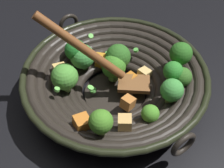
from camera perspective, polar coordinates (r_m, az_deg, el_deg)
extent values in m
plane|color=black|center=(0.68, 0.53, -2.21)|extent=(4.00, 4.00, 0.00)
cylinder|color=black|center=(0.68, 0.53, -1.93)|extent=(0.14, 0.14, 0.01)
torus|color=black|center=(0.67, 0.54, -1.19)|extent=(0.20, 0.20, 0.02)
torus|color=black|center=(0.66, 0.55, -0.71)|extent=(0.23, 0.23, 0.02)
torus|color=black|center=(0.65, 0.55, -0.23)|extent=(0.26, 0.26, 0.02)
torus|color=black|center=(0.65, 0.56, 0.26)|extent=(0.29, 0.29, 0.02)
torus|color=black|center=(0.64, 0.56, 0.76)|extent=(0.32, 0.32, 0.02)
torus|color=black|center=(0.64, 0.57, 1.27)|extent=(0.35, 0.35, 0.02)
torus|color=black|center=(0.63, 0.57, 1.79)|extent=(0.38, 0.38, 0.02)
torus|color=black|center=(0.62, 0.58, 2.31)|extent=(0.40, 0.40, 0.01)
torus|color=black|center=(0.53, 13.79, -11.44)|extent=(0.05, 0.02, 0.05)
torus|color=black|center=(0.77, -8.44, 11.62)|extent=(0.05, 0.02, 0.05)
cylinder|color=#689E41|center=(0.70, -6.94, 4.68)|extent=(0.02, 0.03, 0.02)
sphere|color=#207226|center=(0.68, -7.17, 6.61)|extent=(0.05, 0.05, 0.05)
cylinder|color=#678F4F|center=(0.70, 1.17, 3.19)|extent=(0.04, 0.04, 0.02)
sphere|color=#2C6421|center=(0.67, 1.21, 5.39)|extent=(0.06, 0.06, 0.06)
cylinder|color=#6DA145|center=(0.69, 0.32, 1.55)|extent=(0.03, 0.03, 0.02)
sphere|color=#3D8126|center=(0.66, 0.33, 3.49)|extent=(0.06, 0.06, 0.06)
cylinder|color=#64AE41|center=(0.64, 11.51, 0.86)|extent=(0.03, 0.03, 0.02)
sphere|color=#2D812A|center=(0.62, 11.85, 2.50)|extent=(0.04, 0.04, 0.04)
cylinder|color=#88C34B|center=(0.59, 7.30, -6.97)|extent=(0.02, 0.02, 0.01)
sphere|color=#478E28|center=(0.57, 7.49, -5.75)|extent=(0.04, 0.04, 0.04)
cylinder|color=#549441|center=(0.70, -5.65, 3.56)|extent=(0.03, 0.03, 0.01)
sphere|color=green|center=(0.68, -5.83, 5.38)|extent=(0.06, 0.06, 0.06)
cylinder|color=#739E49|center=(0.64, -8.88, -0.76)|extent=(0.02, 0.02, 0.02)
sphere|color=#509D39|center=(0.62, -9.24, 1.40)|extent=(0.06, 0.06, 0.06)
cylinder|color=olive|center=(0.53, -2.10, -9.18)|extent=(0.02, 0.02, 0.02)
sphere|color=#478626|center=(0.51, -2.19, -7.35)|extent=(0.04, 0.04, 0.04)
cylinder|color=#76A152|center=(0.61, 11.26, -2.96)|extent=(0.03, 0.03, 0.02)
sphere|color=green|center=(0.59, 11.65, -1.18)|extent=(0.05, 0.05, 0.05)
cylinder|color=#5C9347|center=(0.65, 13.19, -0.08)|extent=(0.02, 0.02, 0.01)
sphere|color=#326422|center=(0.63, 13.54, 1.35)|extent=(0.04, 0.04, 0.04)
cylinder|color=#6C9C4A|center=(0.67, 12.89, 3.89)|extent=(0.03, 0.03, 0.02)
sphere|color=#29651F|center=(0.65, 13.32, 5.82)|extent=(0.05, 0.05, 0.05)
cube|color=#E1BA6E|center=(0.68, 6.34, 1.88)|extent=(0.03, 0.03, 0.03)
cube|color=#C07C1D|center=(0.71, -2.11, 4.47)|extent=(0.04, 0.05, 0.04)
cube|color=#C97127|center=(0.55, -5.92, -7.64)|extent=(0.03, 0.03, 0.03)
cube|color=#E0AE61|center=(0.54, 2.52, -7.58)|extent=(0.03, 0.04, 0.03)
cube|color=#ECC169|center=(0.65, -10.10, 2.56)|extent=(0.03, 0.03, 0.03)
cube|color=#C27435|center=(0.61, 2.84, -3.76)|extent=(0.04, 0.03, 0.03)
cube|color=orange|center=(0.67, 3.85, 0.70)|extent=(0.03, 0.03, 0.03)
cylinder|color=#6BC651|center=(0.62, -4.20, -0.74)|extent=(0.02, 0.02, 0.01)
cylinder|color=#56B247|center=(0.70, 4.70, 6.62)|extent=(0.02, 0.02, 0.01)
cylinder|color=#6BC651|center=(0.59, -10.67, -1.13)|extent=(0.01, 0.01, 0.01)
cylinder|color=#56B247|center=(0.65, -3.73, -1.24)|extent=(0.02, 0.02, 0.01)
cylinder|color=#99D166|center=(0.65, -8.91, 1.46)|extent=(0.01, 0.01, 0.01)
cylinder|color=#56B247|center=(0.70, -0.76, 6.07)|extent=(0.02, 0.02, 0.00)
cylinder|color=#6BC651|center=(0.71, -3.99, 9.41)|extent=(0.01, 0.01, 0.01)
cube|color=brown|center=(0.65, 4.30, 0.08)|extent=(0.09, 0.08, 0.01)
cylinder|color=brown|center=(0.59, -5.87, 7.08)|extent=(0.16, 0.10, 0.16)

